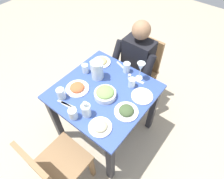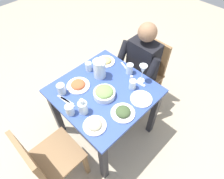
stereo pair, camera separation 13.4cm
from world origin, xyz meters
name	(u,v)px [view 1 (the left image)]	position (x,y,z in m)	size (l,w,h in m)	color
ground_plane	(106,130)	(0.00, 0.00, 0.00)	(8.00, 8.00, 0.00)	tan
dining_table	(104,100)	(0.00, 0.00, 0.62)	(0.86, 0.86, 0.75)	#334C99
chair_near	(141,68)	(0.03, -0.73, 0.49)	(0.40, 0.40, 0.87)	olive
chair_far	(53,167)	(-0.05, 0.73, 0.49)	(0.40, 0.40, 0.87)	olive
diner_near	(132,68)	(0.03, -0.53, 0.64)	(0.48, 0.53, 1.17)	black
water_pitcher	(97,70)	(0.16, -0.10, 0.85)	(0.16, 0.12, 0.19)	silver
salad_bowl	(105,93)	(-0.05, 0.04, 0.79)	(0.20, 0.20, 0.09)	white
plate_yoghurt	(142,96)	(-0.32, -0.16, 0.77)	(0.20, 0.20, 0.04)	white
plate_rice_curry	(77,88)	(0.21, 0.14, 0.77)	(0.22, 0.22, 0.05)	white
plate_fries	(101,61)	(0.27, -0.28, 0.77)	(0.20, 0.20, 0.05)	white
plate_dolmas	(126,111)	(-0.30, 0.06, 0.77)	(0.21, 0.21, 0.06)	white
plate_beans	(100,126)	(-0.22, 0.31, 0.77)	(0.19, 0.19, 0.05)	white
water_glass_by_pitcher	(127,67)	(-0.01, -0.34, 0.80)	(0.07, 0.07, 0.11)	silver
water_glass_center	(132,83)	(-0.17, -0.21, 0.80)	(0.07, 0.07, 0.09)	silver
water_glass_far_left	(61,94)	(0.25, 0.29, 0.80)	(0.07, 0.07, 0.11)	silver
water_glass_far_right	(73,114)	(0.01, 0.37, 0.80)	(0.07, 0.07, 0.10)	silver
water_glass_near_left	(85,68)	(0.31, -0.08, 0.80)	(0.06, 0.06, 0.09)	silver
wine_glass	(141,68)	(-0.17, -0.34, 0.89)	(0.08, 0.08, 0.20)	silver
oil_carafe	(86,111)	(-0.05, 0.29, 0.81)	(0.08, 0.08, 0.16)	silver
salt_shaker	(129,77)	(-0.09, -0.28, 0.78)	(0.03, 0.03, 0.05)	white
fork_near	(69,106)	(0.13, 0.33, 0.75)	(0.17, 0.03, 0.01)	silver
knife_near	(66,104)	(0.16, 0.32, 0.75)	(0.18, 0.02, 0.01)	silver
fork_far	(136,80)	(-0.16, -0.30, 0.75)	(0.17, 0.03, 0.01)	silver
knife_far	(122,67)	(0.06, -0.37, 0.75)	(0.18, 0.02, 0.01)	silver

